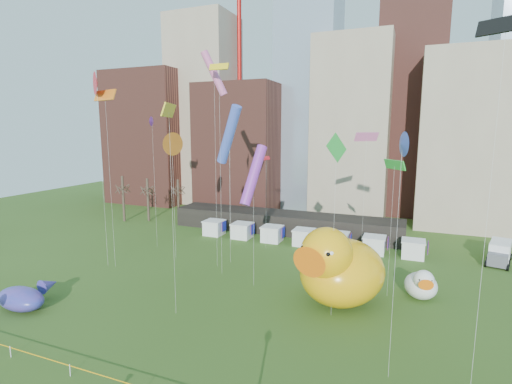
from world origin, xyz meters
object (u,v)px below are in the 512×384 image
at_px(big_duck, 339,268).
at_px(seahorse_green, 311,252).
at_px(whale_inflatable, 23,297).
at_px(box_truck, 500,252).
at_px(seahorse_purple, 340,259).
at_px(small_duck, 421,284).

height_order(big_duck, seahorse_green, big_duck).
bearing_deg(whale_inflatable, big_duck, 28.14).
distance_m(big_duck, box_truck, 26.56).
xyz_separation_m(seahorse_purple, whale_inflatable, (-27.25, -15.75, -2.30)).
height_order(big_duck, seahorse_purple, big_duck).
relative_size(big_duck, seahorse_purple, 2.45).
xyz_separation_m(small_duck, box_truck, (9.56, 15.66, -0.19)).
bearing_deg(whale_inflatable, seahorse_green, 35.82).
relative_size(small_duck, seahorse_purple, 0.96).
distance_m(small_duck, whale_inflatable, 39.02).
height_order(big_duck, box_truck, big_duck).
relative_size(whale_inflatable, box_truck, 1.09).
distance_m(small_duck, box_truck, 18.35).
bearing_deg(box_truck, seahorse_green, -125.23).
distance_m(big_duck, whale_inflatable, 30.40).
distance_m(small_duck, seahorse_green, 11.37).
distance_m(seahorse_green, box_truck, 27.09).
distance_m(small_duck, seahorse_purple, 8.32).
distance_m(big_duck, small_duck, 9.06).
relative_size(big_duck, whale_inflatable, 1.64).
xyz_separation_m(big_duck, seahorse_purple, (-0.54, 3.70, -0.35)).
height_order(seahorse_purple, box_truck, seahorse_purple).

